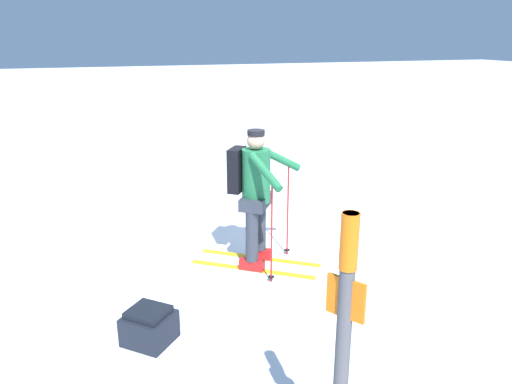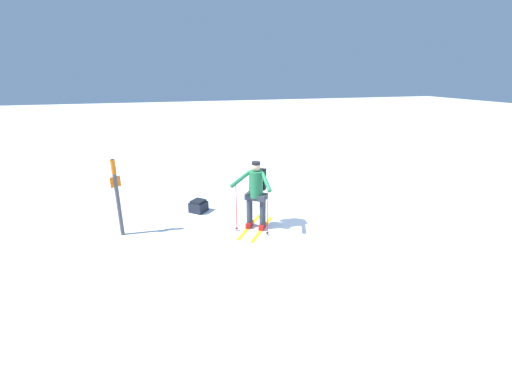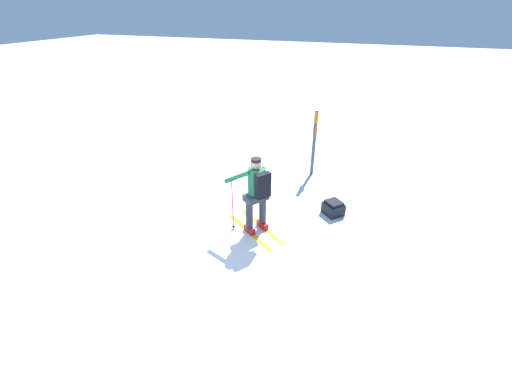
{
  "view_description": "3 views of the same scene",
  "coord_description": "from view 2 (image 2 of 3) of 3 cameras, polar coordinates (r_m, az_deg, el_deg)",
  "views": [
    {
      "loc": [
        2.14,
        5.96,
        2.72
      ],
      "look_at": [
        0.33,
        0.65,
        0.94
      ],
      "focal_mm": 35.0,
      "sensor_mm": 36.0,
      "label": 1
    },
    {
      "loc": [
        -7.03,
        2.81,
        3.62
      ],
      "look_at": [
        0.33,
        0.65,
        0.94
      ],
      "focal_mm": 24.0,
      "sensor_mm": 36.0,
      "label": 2
    },
    {
      "loc": [
        2.44,
        -5.04,
        4.32
      ],
      "look_at": [
        0.33,
        0.65,
        0.94
      ],
      "focal_mm": 24.0,
      "sensor_mm": 36.0,
      "label": 3
    }
  ],
  "objects": [
    {
      "name": "ground_plane",
      "position": [
        8.39,
        4.92,
        -6.34
      ],
      "size": [
        80.0,
        80.0,
        0.0
      ],
      "primitive_type": "plane",
      "color": "white"
    },
    {
      "name": "dropped_backpack",
      "position": [
        9.51,
        -9.57,
        -2.33
      ],
      "size": [
        0.57,
        0.57,
        0.33
      ],
      "color": "black",
      "rests_on": "ground_plane"
    },
    {
      "name": "skier",
      "position": [
        8.13,
        0.04,
        0.2
      ],
      "size": [
        1.51,
        1.28,
        1.68
      ],
      "color": "gold",
      "rests_on": "ground_plane"
    },
    {
      "name": "trail_marker",
      "position": [
        8.35,
        -22.19,
        0.03
      ],
      "size": [
        0.15,
        0.22,
        1.82
      ],
      "color": "#4C4C51",
      "rests_on": "ground_plane"
    }
  ]
}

